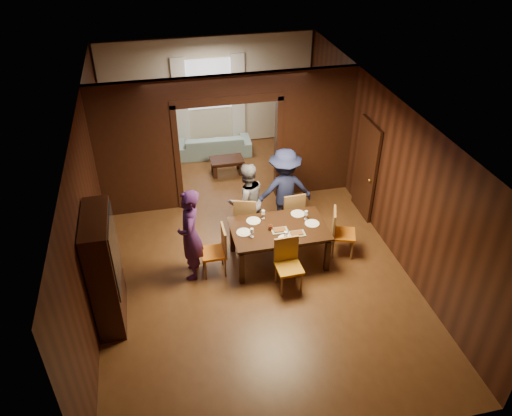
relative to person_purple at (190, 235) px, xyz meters
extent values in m
plane|color=#563118|center=(1.11, 0.75, -0.89)|extent=(9.00, 9.00, 0.00)
cube|color=silver|center=(1.11, 0.75, 2.01)|extent=(5.50, 9.00, 0.02)
cube|color=black|center=(1.11, 5.25, 0.56)|extent=(5.50, 0.02, 2.90)
cube|color=black|center=(-1.64, 0.75, 0.56)|extent=(0.02, 9.00, 2.90)
cube|color=black|center=(3.86, 0.75, 0.56)|extent=(0.02, 9.00, 2.90)
cube|color=black|center=(-0.82, 2.35, 0.31)|extent=(1.65, 0.15, 2.40)
cube|color=black|center=(3.03, 2.35, 0.31)|extent=(1.65, 0.15, 2.40)
cube|color=black|center=(1.11, 2.35, 1.76)|extent=(5.50, 0.15, 0.50)
cube|color=beige|center=(1.11, 5.22, 0.56)|extent=(5.40, 0.04, 2.85)
imported|color=#3D1A4C|center=(0.00, 0.00, 0.00)|extent=(0.52, 0.70, 1.78)
imported|color=slate|center=(1.22, 0.99, -0.09)|extent=(0.90, 0.77, 1.61)
imported|color=#181C3C|center=(2.02, 1.10, 0.00)|extent=(1.16, 0.67, 1.78)
imported|color=#87ACB1|center=(1.08, 4.60, -0.61)|extent=(1.96, 0.85, 0.56)
imported|color=black|center=(1.76, 0.17, -0.09)|extent=(0.34, 0.34, 0.08)
cube|color=black|center=(1.63, 0.04, -0.51)|extent=(1.76, 1.10, 0.76)
cube|color=black|center=(1.25, 3.53, -0.69)|extent=(0.80, 0.50, 0.40)
cube|color=black|center=(-1.42, -0.75, 0.11)|extent=(0.40, 1.20, 2.00)
cube|color=black|center=(3.81, 1.25, 0.16)|extent=(0.06, 0.90, 2.10)
cube|color=silver|center=(1.11, 5.19, 0.81)|extent=(1.20, 0.03, 1.30)
cube|color=white|center=(0.36, 5.15, 0.36)|extent=(0.35, 0.06, 2.40)
cube|color=white|center=(1.86, 5.15, 0.36)|extent=(0.35, 0.06, 2.40)
cylinder|color=silver|center=(0.97, 0.04, -0.12)|extent=(0.27, 0.27, 0.01)
cylinder|color=white|center=(1.21, 0.35, -0.12)|extent=(0.27, 0.27, 0.01)
cylinder|color=silver|center=(2.09, 0.39, -0.12)|extent=(0.27, 0.27, 0.01)
cylinder|color=silver|center=(2.26, 0.03, -0.12)|extent=(0.27, 0.27, 0.01)
cylinder|color=silver|center=(1.65, -0.32, -0.12)|extent=(0.27, 0.27, 0.01)
cube|color=gray|center=(1.61, -0.06, -0.11)|extent=(0.30, 0.20, 0.04)
cube|color=gray|center=(1.89, -0.22, -0.11)|extent=(0.30, 0.20, 0.04)
cylinder|color=silver|center=(1.66, -0.29, -0.06)|extent=(0.07, 0.07, 0.14)
camera|label=1|loc=(-0.40, -7.08, 5.28)|focal=35.00mm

